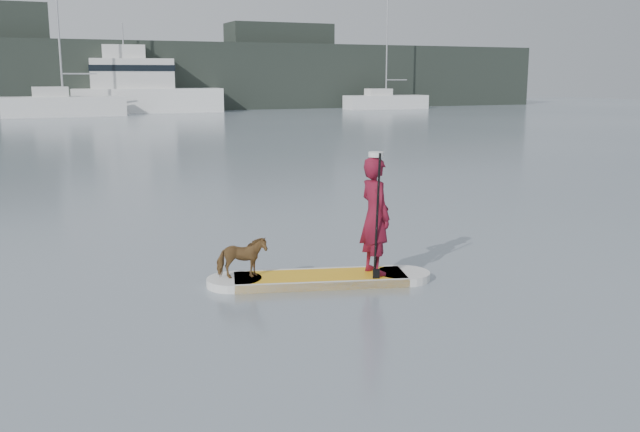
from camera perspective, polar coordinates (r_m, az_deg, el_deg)
name	(u,v)px	position (r m, az deg, el deg)	size (l,w,h in m)	color
ground	(369,224)	(14.67, 3.94, -0.63)	(140.00, 140.00, 0.00)	slate
paddleboard	(320,279)	(10.48, 0.00, -5.05)	(3.20, 1.48, 0.12)	gold
paddler	(375,216)	(10.40, 4.43, 0.02)	(0.63, 0.41, 1.72)	maroon
white_cap	(376,154)	(10.26, 4.50, 4.94)	(0.22, 0.22, 0.07)	silver
dog	(242,258)	(10.30, -6.28, -3.33)	(0.32, 0.71, 0.60)	brown
paddle	(377,232)	(10.15, 4.57, -1.32)	(0.11, 0.30, 2.00)	black
sailboat_d	(62,104)	(57.96, -19.91, 8.43)	(8.95, 2.85, 13.15)	white
sailboat_f	(385,100)	(67.96, 5.24, 9.21)	(7.94, 2.68, 11.74)	white
motor_yacht_a	(141,88)	(62.58, -14.11, 9.93)	(12.59, 5.33, 7.32)	white
shore_mass	(89,76)	(66.08, -18.00, 10.58)	(90.00, 6.00, 6.00)	black
shore_building_east	(279,66)	(71.15, -3.26, 11.90)	(10.00, 4.00, 8.00)	black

